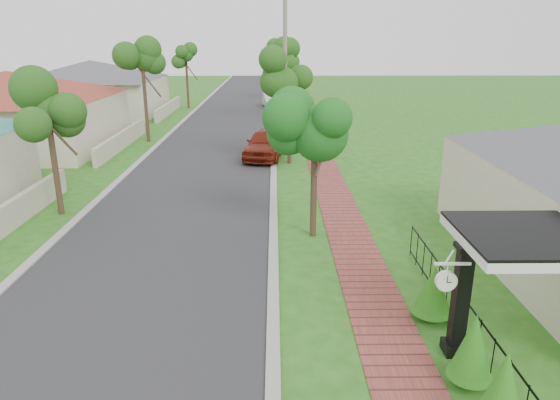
% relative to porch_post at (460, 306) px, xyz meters
% --- Properties ---
extents(ground, '(160.00, 160.00, 0.00)m').
position_rel_porch_post_xyz_m(ground, '(-4.55, 1.00, -1.12)').
color(ground, '#246117').
rests_on(ground, ground).
extents(road, '(7.00, 120.00, 0.02)m').
position_rel_porch_post_xyz_m(road, '(-7.55, 21.00, -1.12)').
color(road, '#28282B').
rests_on(road, ground).
extents(kerb_right, '(0.30, 120.00, 0.10)m').
position_rel_porch_post_xyz_m(kerb_right, '(-3.90, 21.00, -1.12)').
color(kerb_right, '#9E9E99').
rests_on(kerb_right, ground).
extents(kerb_left, '(0.30, 120.00, 0.10)m').
position_rel_porch_post_xyz_m(kerb_left, '(-11.20, 21.00, -1.12)').
color(kerb_left, '#9E9E99').
rests_on(kerb_left, ground).
extents(sidewalk, '(1.50, 120.00, 0.03)m').
position_rel_porch_post_xyz_m(sidewalk, '(-1.30, 21.00, -1.12)').
color(sidewalk, '#97473C').
rests_on(sidewalk, ground).
extents(porch_post, '(0.48, 0.48, 2.52)m').
position_rel_porch_post_xyz_m(porch_post, '(0.00, 0.00, 0.00)').
color(porch_post, black).
rests_on(porch_post, ground).
extents(picket_fence, '(0.03, 8.02, 1.00)m').
position_rel_porch_post_xyz_m(picket_fence, '(0.35, 1.00, -0.59)').
color(picket_fence, black).
rests_on(picket_fence, ground).
extents(street_trees, '(10.70, 37.65, 5.89)m').
position_rel_porch_post_xyz_m(street_trees, '(-7.42, 27.84, 3.42)').
color(street_trees, '#382619').
rests_on(street_trees, ground).
extents(hedge_row, '(0.86, 4.53, 1.77)m').
position_rel_porch_post_xyz_m(hedge_row, '(-0.10, -0.58, -0.38)').
color(hedge_row, '#296D15').
rests_on(hedge_row, ground).
extents(far_house_red, '(15.56, 15.56, 4.60)m').
position_rel_porch_post_xyz_m(far_house_red, '(-19.52, 21.00, 1.22)').
color(far_house_red, beige).
rests_on(far_house_red, ground).
extents(far_house_grey, '(15.56, 15.56, 4.60)m').
position_rel_porch_post_xyz_m(far_house_grey, '(-19.52, 35.00, 1.22)').
color(far_house_grey, beige).
rests_on(far_house_grey, ground).
extents(parked_car_red, '(2.80, 5.09, 1.64)m').
position_rel_porch_post_xyz_m(parked_car_red, '(-4.32, 18.25, -0.30)').
color(parked_car_red, maroon).
rests_on(parked_car_red, ground).
extents(parked_car_white, '(1.91, 4.18, 1.33)m').
position_rel_porch_post_xyz_m(parked_car_white, '(-4.15, 39.42, -0.46)').
color(parked_car_white, silver).
rests_on(parked_car_white, ground).
extents(near_tree, '(1.89, 1.89, 4.86)m').
position_rel_porch_post_xyz_m(near_tree, '(-2.55, 6.70, 2.74)').
color(near_tree, '#382619').
rests_on(near_tree, ground).
extents(utility_pole, '(1.20, 0.24, 8.91)m').
position_rel_porch_post_xyz_m(utility_pole, '(-3.24, 19.87, 3.39)').
color(utility_pole, gray).
rests_on(utility_pole, ground).
extents(station_clock, '(0.72, 0.13, 0.61)m').
position_rel_porch_post_xyz_m(station_clock, '(-0.49, -0.40, 0.83)').
color(station_clock, white).
rests_on(station_clock, ground).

